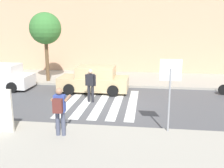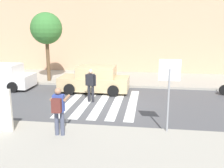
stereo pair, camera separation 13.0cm
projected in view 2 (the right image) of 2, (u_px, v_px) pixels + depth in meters
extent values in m
plane|color=#4C4C4F|center=(101.00, 104.00, 13.41)|extent=(120.00, 120.00, 0.00)
cube|color=#9E998C|center=(61.00, 166.00, 7.42)|extent=(60.00, 6.00, 0.14)
cube|color=#9E998C|center=(116.00, 78.00, 19.18)|extent=(60.00, 4.80, 0.14)
cube|color=tan|center=(123.00, 29.00, 22.63)|extent=(56.00, 4.00, 7.12)
cube|color=silver|center=(72.00, 101.00, 13.83)|extent=(0.44, 5.20, 0.01)
cube|color=silver|center=(87.00, 102.00, 13.71)|extent=(0.44, 5.20, 0.01)
cube|color=silver|center=(102.00, 102.00, 13.60)|extent=(0.44, 5.20, 0.01)
cube|color=silver|center=(117.00, 103.00, 13.49)|extent=(0.44, 5.20, 0.01)
cube|color=silver|center=(132.00, 104.00, 13.38)|extent=(0.44, 5.20, 0.01)
cylinder|color=gray|center=(168.00, 101.00, 9.38)|extent=(0.07, 0.07, 2.33)
cube|color=white|center=(170.00, 70.00, 9.14)|extent=(0.76, 0.03, 0.76)
cube|color=red|center=(170.00, 70.00, 9.16)|extent=(0.66, 0.02, 0.66)
cylinder|color=#474C60|center=(57.00, 123.00, 9.24)|extent=(0.15, 0.15, 0.88)
cylinder|color=#474C60|center=(62.00, 123.00, 9.22)|extent=(0.15, 0.15, 0.88)
cube|color=#33479E|center=(59.00, 103.00, 9.06)|extent=(0.39, 0.26, 0.60)
sphere|color=#A37556|center=(58.00, 91.00, 8.96)|extent=(0.23, 0.23, 0.23)
cylinder|color=#A37556|center=(54.00, 97.00, 9.27)|extent=(0.13, 0.58, 0.10)
cylinder|color=#A37556|center=(67.00, 98.00, 9.22)|extent=(0.13, 0.58, 0.10)
cube|color=black|center=(62.00, 95.00, 9.41)|extent=(0.14, 0.11, 0.10)
cube|color=#5B2823|center=(57.00, 106.00, 8.84)|extent=(0.33, 0.21, 0.48)
cylinder|color=#232328|center=(89.00, 93.00, 13.67)|extent=(0.15, 0.15, 0.88)
cylinder|color=#232328|center=(93.00, 94.00, 13.61)|extent=(0.15, 0.15, 0.88)
cube|color=black|center=(91.00, 80.00, 13.47)|extent=(0.41, 0.29, 0.60)
sphere|color=tan|center=(91.00, 72.00, 13.37)|extent=(0.23, 0.23, 0.23)
cylinder|color=black|center=(86.00, 80.00, 13.54)|extent=(0.10, 0.10, 0.58)
cylinder|color=black|center=(95.00, 80.00, 13.41)|extent=(0.10, 0.10, 0.58)
cube|color=white|center=(0.00, 80.00, 16.47)|extent=(4.10, 1.70, 0.76)
cube|color=white|center=(2.00, 69.00, 16.29)|extent=(2.20, 1.56, 0.64)
cube|color=slate|center=(16.00, 70.00, 16.15)|extent=(0.10, 1.50, 0.51)
cylinder|color=black|center=(13.00, 87.00, 15.52)|extent=(0.64, 0.22, 0.64)
cylinder|color=black|center=(26.00, 81.00, 17.16)|extent=(0.64, 0.22, 0.64)
cube|color=tan|center=(94.00, 83.00, 15.63)|extent=(4.10, 1.70, 0.76)
cube|color=tan|center=(96.00, 72.00, 15.45)|extent=(2.20, 1.56, 0.64)
cube|color=slate|center=(79.00, 71.00, 15.60)|extent=(0.10, 1.50, 0.54)
cube|color=slate|center=(113.00, 72.00, 15.31)|extent=(0.10, 1.50, 0.51)
cylinder|color=black|center=(69.00, 89.00, 15.03)|extent=(0.64, 0.22, 0.64)
cylinder|color=black|center=(77.00, 83.00, 16.67)|extent=(0.64, 0.22, 0.64)
cylinder|color=black|center=(113.00, 91.00, 14.67)|extent=(0.64, 0.22, 0.64)
cylinder|color=black|center=(117.00, 84.00, 16.31)|extent=(0.64, 0.22, 0.64)
cylinder|color=black|center=(224.00, 90.00, 14.91)|extent=(0.60, 0.10, 0.60)
cylinder|color=brown|center=(48.00, 60.00, 17.82)|extent=(0.24, 0.24, 2.92)
sphere|color=#387533|center=(46.00, 28.00, 17.35)|extent=(2.10, 2.10, 2.10)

